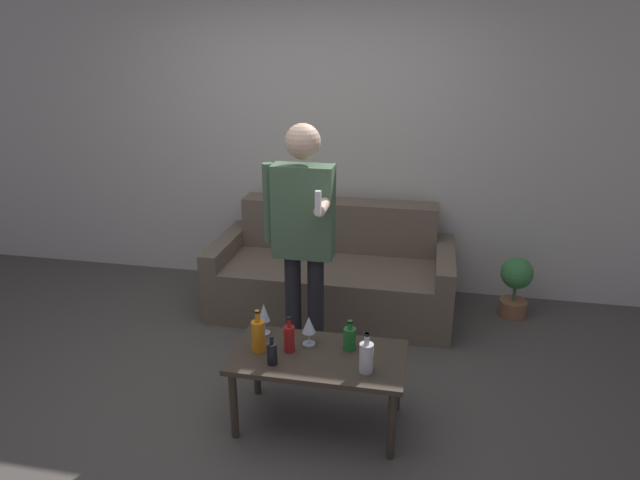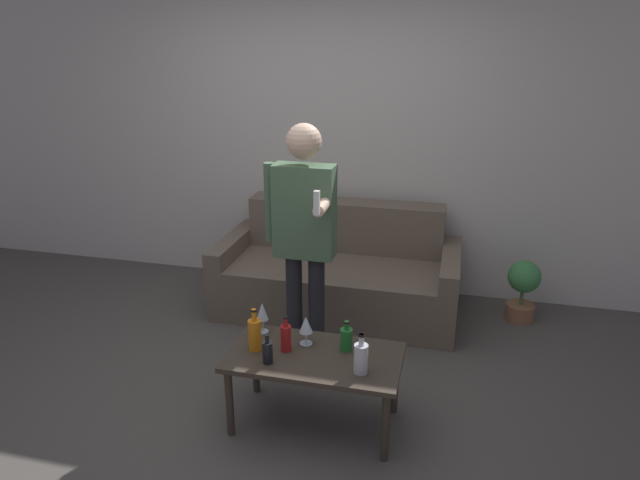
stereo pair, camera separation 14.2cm
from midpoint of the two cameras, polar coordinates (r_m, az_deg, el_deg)
name	(u,v)px [view 2 (the right image)]	position (r m, az deg, el deg)	size (l,w,h in m)	color
ground_plane	(250,405)	(3.64, -5.83, -16.08)	(16.00, 16.00, 0.00)	#514C47
wall_back	(324,132)	(4.86, 1.30, 10.75)	(8.00, 0.06, 2.70)	silver
couch	(339,273)	(4.63, 2.77, -3.37)	(1.89, 0.90, 0.83)	#6B5B4C
coffee_table	(315,363)	(3.26, 0.73, -12.24)	(0.97, 0.52, 0.45)	#3D3328
bottle_orange	(255,334)	(3.25, -5.27, -9.32)	(0.07, 0.07, 0.25)	orange
bottle_green	(286,337)	(3.23, -2.16, -9.69)	(0.06, 0.06, 0.21)	#B21E1E
bottle_dark	(361,358)	(3.05, 5.47, -11.64)	(0.07, 0.07, 0.23)	silver
bottle_yellow	(268,352)	(3.14, -3.95, -11.09)	(0.06, 0.06, 0.17)	black
bottle_red	(346,338)	(3.25, 3.92, -9.81)	(0.07, 0.07, 0.18)	#23752D
wine_glass_near	(306,325)	(3.28, -0.16, -8.55)	(0.08, 0.08, 0.17)	silver
wine_glass_far	(262,312)	(3.41, -4.59, -7.21)	(0.07, 0.07, 0.19)	silver
person_standing_front	(304,228)	(3.59, -0.50, 1.18)	(0.45, 0.42, 1.63)	#232328
potted_plant	(523,286)	(4.73, 20.47, -4.38)	(0.25, 0.25, 0.49)	#936042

